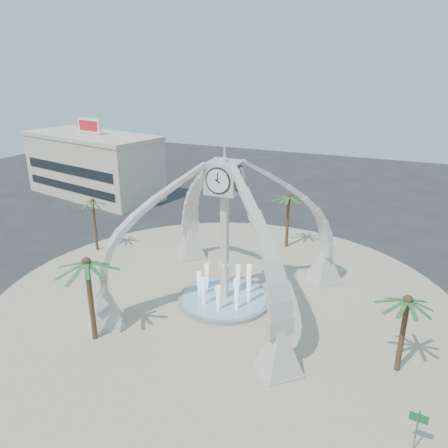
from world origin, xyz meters
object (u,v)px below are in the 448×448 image
at_px(clock_tower, 225,231).
at_px(palm_south, 86,263).
at_px(fountain, 225,298).
at_px(palm_west, 92,202).
at_px(street_sign, 418,423).
at_px(palm_east, 408,301).
at_px(palm_north, 289,197).

distance_m(clock_tower, palm_south, 11.20).
bearing_deg(fountain, palm_west, 165.66).
xyz_separation_m(palm_west, street_sign, (32.95, -14.80, -3.65)).
height_order(clock_tower, palm_east, clock_tower).
bearing_deg(palm_south, street_sign, -3.40).
distance_m(fountain, palm_north, 15.07).
bearing_deg(palm_west, clock_tower, -14.34).
bearing_deg(palm_north, fountain, -95.99).
bearing_deg(street_sign, fountain, 149.90).
bearing_deg(palm_east, clock_tower, 165.62).
relative_size(clock_tower, street_sign, 6.57).
distance_m(palm_north, street_sign, 28.32).
bearing_deg(clock_tower, palm_south, -126.26).
bearing_deg(street_sign, palm_south, -179.81).
relative_size(clock_tower, palm_north, 2.69).
distance_m(clock_tower, fountain, 6.20).
distance_m(palm_west, palm_south, 17.30).
height_order(fountain, street_sign, fountain).
relative_size(palm_east, palm_north, 0.92).
height_order(fountain, palm_west, palm_west).
distance_m(palm_south, street_sign, 22.59).
bearing_deg(palm_north, clock_tower, -95.99).
height_order(palm_east, palm_west, palm_west).
distance_m(clock_tower, palm_west, 18.02).
height_order(clock_tower, fountain, clock_tower).
bearing_deg(palm_east, palm_north, 126.13).
xyz_separation_m(palm_south, street_sign, (22.14, -1.31, -4.29)).
xyz_separation_m(palm_west, palm_north, (18.90, 9.47, 0.27)).
relative_size(palm_east, palm_south, 0.86).
distance_m(palm_east, palm_west, 32.77).
xyz_separation_m(fountain, palm_north, (1.46, 13.93, 5.59)).
xyz_separation_m(palm_east, street_sign, (1.21, -6.67, -3.38)).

